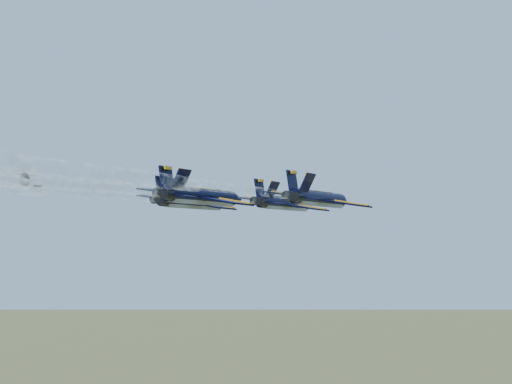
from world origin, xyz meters
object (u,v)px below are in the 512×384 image
at_px(jet_left, 193,202).
at_px(jet_right, 319,199).
at_px(jet_lead, 285,203).
at_px(jet_slot, 203,197).

relative_size(jet_left, jet_right, 1.00).
bearing_deg(jet_lead, jet_left, -128.57).
xyz_separation_m(jet_left, jet_right, (16.65, -0.81, 0.00)).
relative_size(jet_lead, jet_left, 1.00).
bearing_deg(jet_left, jet_right, -0.97).
bearing_deg(jet_left, jet_lead, 51.43).
relative_size(jet_right, jet_slot, 1.00).
distance_m(jet_left, jet_right, 16.67).
relative_size(jet_left, jet_slot, 1.00).
xyz_separation_m(jet_right, jet_slot, (-9.00, -10.26, 0.00)).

